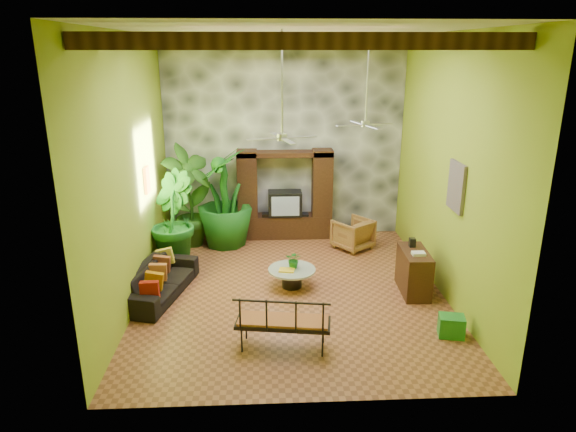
{
  "coord_description": "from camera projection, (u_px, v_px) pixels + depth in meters",
  "views": [
    {
      "loc": [
        -0.55,
        -9.46,
        4.68
      ],
      "look_at": [
        -0.07,
        0.2,
        1.53
      ],
      "focal_mm": 32.0,
      "sensor_mm": 36.0,
      "label": 1
    }
  ],
  "objects": [
    {
      "name": "ceiling",
      "position": [
        292.0,
        30.0,
        8.91
      ],
      "size": [
        6.0,
        7.0,
        0.02
      ],
      "primitive_type": "cube",
      "color": "silver",
      "rests_on": "back_wall"
    },
    {
      "name": "tall_plant_a",
      "position": [
        189.0,
        196.0,
        12.46
      ],
      "size": [
        1.57,
        1.6,
        2.54
      ],
      "primitive_type": "imported",
      "rotation": [
        0.0,
        0.0,
        0.83
      ],
      "color": "#285B18",
      "rests_on": "ground"
    },
    {
      "name": "iron_bench",
      "position": [
        283.0,
        321.0,
        8.22
      ],
      "size": [
        1.59,
        0.78,
        0.57
      ],
      "rotation": [
        0.0,
        0.0,
        -0.15
      ],
      "color": "black",
      "rests_on": "ground"
    },
    {
      "name": "sofa",
      "position": [
        159.0,
        280.0,
        10.16
      ],
      "size": [
        1.36,
        2.32,
        0.64
      ],
      "primitive_type": "imported",
      "rotation": [
        0.0,
        0.0,
        1.32
      ],
      "color": "black",
      "rests_on": "ground"
    },
    {
      "name": "green_bin",
      "position": [
        451.0,
        326.0,
        8.75
      ],
      "size": [
        0.48,
        0.4,
        0.37
      ],
      "primitive_type": "cube",
      "rotation": [
        0.0,
        0.0,
        -0.21
      ],
      "color": "#217C40",
      "rests_on": "ground"
    },
    {
      "name": "ceiling_fan_front",
      "position": [
        282.0,
        126.0,
        9.02
      ],
      "size": [
        1.28,
        1.28,
        1.86
      ],
      "color": "#B2B2B7",
      "rests_on": "ceiling"
    },
    {
      "name": "tall_plant_c",
      "position": [
        224.0,
        198.0,
        12.53
      ],
      "size": [
        1.43,
        1.43,
        2.43
      ],
      "primitive_type": "imported",
      "rotation": [
        0.0,
        0.0,
        4.66
      ],
      "color": "#175A17",
      "rests_on": "ground"
    },
    {
      "name": "coffee_table",
      "position": [
        292.0,
        275.0,
        10.54
      ],
      "size": [
        0.97,
        0.97,
        0.4
      ],
      "rotation": [
        0.0,
        0.0,
        -0.14
      ],
      "color": "black",
      "rests_on": "ground"
    },
    {
      "name": "entertainment_center",
      "position": [
        285.0,
        201.0,
        13.14
      ],
      "size": [
        2.4,
        0.55,
        2.3
      ],
      "color": "black",
      "rests_on": "ground"
    },
    {
      "name": "tall_plant_b",
      "position": [
        171.0,
        220.0,
        11.38
      ],
      "size": [
        1.29,
        1.43,
        2.15
      ],
      "primitive_type": "imported",
      "rotation": [
        0.0,
        0.0,
        1.91
      ],
      "color": "#1A631F",
      "rests_on": "ground"
    },
    {
      "name": "left_wall",
      "position": [
        131.0,
        172.0,
        9.54
      ],
      "size": [
        0.02,
        7.0,
        5.0
      ],
      "primitive_type": "cube",
      "color": "#95AC27",
      "rests_on": "ground"
    },
    {
      "name": "wall_art_mask",
      "position": [
        147.0,
        180.0,
        10.62
      ],
      "size": [
        0.06,
        0.32,
        0.55
      ],
      "primitive_type": "cube",
      "color": "gold",
      "rests_on": "left_wall"
    },
    {
      "name": "stone_accent_wall",
      "position": [
        284.0,
        140.0,
        12.95
      ],
      "size": [
        5.98,
        0.1,
        4.98
      ],
      "primitive_type": "cube",
      "color": "#3C3F44",
      "rests_on": "ground"
    },
    {
      "name": "wicker_armchair",
      "position": [
        353.0,
        234.0,
        12.55
      ],
      "size": [
        1.14,
        1.14,
        0.75
      ],
      "primitive_type": "imported",
      "rotation": [
        0.0,
        0.0,
        3.79
      ],
      "color": "brown",
      "rests_on": "ground"
    },
    {
      "name": "ceiling_fan_back",
      "position": [
        366.0,
        114.0,
        10.62
      ],
      "size": [
        1.28,
        1.28,
        1.86
      ],
      "color": "#B2B2B7",
      "rests_on": "ceiling"
    },
    {
      "name": "centerpiece_plant",
      "position": [
        294.0,
        260.0,
        10.49
      ],
      "size": [
        0.4,
        0.37,
        0.36
      ],
      "primitive_type": "imported",
      "rotation": [
        0.0,
        0.0,
        -0.33
      ],
      "color": "#1C6C1F",
      "rests_on": "coffee_table"
    },
    {
      "name": "yellow_tray",
      "position": [
        287.0,
        270.0,
        10.39
      ],
      "size": [
        0.34,
        0.27,
        0.03
      ],
      "primitive_type": "cube",
      "rotation": [
        0.0,
        0.0,
        -0.17
      ],
      "color": "yellow",
      "rests_on": "coffee_table"
    },
    {
      "name": "ground",
      "position": [
        292.0,
        290.0,
        10.46
      ],
      "size": [
        7.0,
        7.0,
        0.0
      ],
      "primitive_type": "plane",
      "color": "brown",
      "rests_on": "ground"
    },
    {
      "name": "side_console",
      "position": [
        414.0,
        272.0,
        10.27
      ],
      "size": [
        0.54,
        1.12,
        0.88
      ],
      "primitive_type": "cube",
      "rotation": [
        0.0,
        0.0,
        -0.04
      ],
      "color": "black",
      "rests_on": "ground"
    },
    {
      "name": "ceiling_beams",
      "position": [
        292.0,
        43.0,
        8.98
      ],
      "size": [
        5.95,
        5.36,
        0.22
      ],
      "color": "#3C2113",
      "rests_on": "ceiling"
    },
    {
      "name": "back_wall",
      "position": [
        284.0,
        139.0,
        13.01
      ],
      "size": [
        6.0,
        0.02,
        5.0
      ],
      "primitive_type": "cube",
      "color": "#95AC27",
      "rests_on": "ground"
    },
    {
      "name": "right_wall",
      "position": [
        448.0,
        169.0,
        9.83
      ],
      "size": [
        0.02,
        7.0,
        5.0
      ],
      "primitive_type": "cube",
      "color": "#95AC27",
      "rests_on": "ground"
    },
    {
      "name": "wall_art_painting",
      "position": [
        456.0,
        187.0,
        9.32
      ],
      "size": [
        0.06,
        0.7,
        0.9
      ],
      "primitive_type": "cube",
      "color": "#295B98",
      "rests_on": "right_wall"
    }
  ]
}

